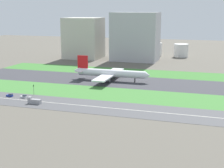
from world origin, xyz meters
The scene contains 15 objects.
ground_plane centered at (0.00, 0.00, 0.00)m, with size 800.00×800.00×0.00m, color #5B564C.
runway centered at (0.00, 0.00, 0.05)m, with size 280.00×46.00×0.10m, color #38383D.
grass_median_north centered at (0.00, 41.00, 0.05)m, with size 280.00×36.00×0.10m, color #3D7A33.
grass_median_south centered at (0.00, -41.00, 0.05)m, with size 280.00×36.00×0.10m, color #427F38.
highway centered at (0.00, -73.00, 0.05)m, with size 280.00×28.00×0.10m, color #4C4C4F.
highway_centerline centered at (0.00, -73.00, 0.11)m, with size 266.00×0.50×0.01m, color silver.
airliner centered at (-21.38, 0.00, 6.23)m, with size 65.00×56.00×19.70m.
car_2 centered at (-58.99, -68.00, 0.92)m, with size 4.40×1.80×2.00m.
car_0 centered at (-69.56, -68.00, 0.92)m, with size 4.40×1.80×2.00m.
truck_0 centered at (-45.36, -78.00, 1.67)m, with size 8.40×2.50×4.00m.
traffic_light centered at (-56.13, -60.01, 4.29)m, with size 0.36×0.50×7.20m.
terminal_building centered at (-90.00, 114.00, 23.77)m, with size 41.29×38.15×47.54m, color beige.
hangar_building centered at (-26.94, 114.00, 26.94)m, with size 51.35×36.31×53.88m, color #B2B2B7.
fuel_tank_west centered at (-13.82, 159.00, 8.15)m, with size 20.43×20.43×16.30m, color silver.
fuel_tank_centre centered at (20.21, 159.00, 7.91)m, with size 17.31×17.31×15.82m, color silver.
Camera 1 is at (58.40, -249.55, 56.77)m, focal length 52.54 mm.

